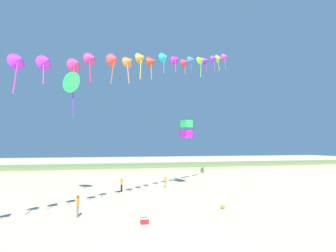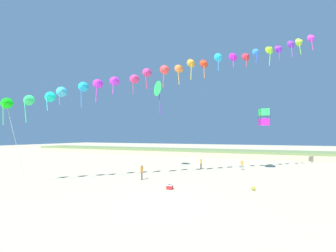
{
  "view_description": "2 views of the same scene",
  "coord_description": "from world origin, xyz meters",
  "px_view_note": "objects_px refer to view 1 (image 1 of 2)",
  "views": [
    {
      "loc": [
        -3.96,
        -13.79,
        5.45
      ],
      "look_at": [
        1.95,
        9.47,
        7.29
      ],
      "focal_mm": 28.0,
      "sensor_mm": 36.0,
      "label": 1
    },
    {
      "loc": [
        7.41,
        -14.95,
        5.07
      ],
      "look_at": [
        -2.55,
        8.26,
        6.19
      ],
      "focal_mm": 24.0,
      "sensor_mm": 36.0,
      "label": 2
    }
  ],
  "objects_px": {
    "person_near_right": "(78,204)",
    "large_kite_low_lead": "(74,83)",
    "beach_ball": "(223,207)",
    "person_near_left": "(166,181)",
    "large_kite_mid_trail": "(187,129)",
    "person_mid_center": "(122,183)",
    "beach_cooler": "(145,221)"
  },
  "relations": [
    {
      "from": "large_kite_low_lead",
      "to": "large_kite_mid_trail",
      "type": "xyz_separation_m",
      "value": [
        14.41,
        5.25,
        -4.34
      ]
    },
    {
      "from": "person_near_left",
      "to": "person_mid_center",
      "type": "xyz_separation_m",
      "value": [
        -5.83,
        -1.49,
        0.06
      ]
    },
    {
      "from": "person_near_left",
      "to": "large_kite_mid_trail",
      "type": "xyz_separation_m",
      "value": [
        3.12,
        0.53,
        6.91
      ]
    },
    {
      "from": "beach_ball",
      "to": "person_near_left",
      "type": "bearing_deg",
      "value": 99.46
    },
    {
      "from": "person_near_left",
      "to": "beach_cooler",
      "type": "distance_m",
      "value": 16.1
    },
    {
      "from": "person_near_left",
      "to": "large_kite_low_lead",
      "type": "xyz_separation_m",
      "value": [
        -11.28,
        -4.72,
        11.25
      ]
    },
    {
      "from": "person_near_left",
      "to": "person_near_right",
      "type": "height_order",
      "value": "person_near_right"
    },
    {
      "from": "large_kite_low_lead",
      "to": "beach_ball",
      "type": "height_order",
      "value": "large_kite_low_lead"
    },
    {
      "from": "person_near_left",
      "to": "beach_cooler",
      "type": "xyz_separation_m",
      "value": [
        -5.23,
        -15.21,
        -0.69
      ]
    },
    {
      "from": "large_kite_low_lead",
      "to": "large_kite_mid_trail",
      "type": "relative_size",
      "value": 2.05
    },
    {
      "from": "beach_cooler",
      "to": "large_kite_low_lead",
      "type": "bearing_deg",
      "value": 119.98
    },
    {
      "from": "person_near_right",
      "to": "large_kite_low_lead",
      "type": "relative_size",
      "value": 0.34
    },
    {
      "from": "person_near_left",
      "to": "large_kite_low_lead",
      "type": "relative_size",
      "value": 0.32
    },
    {
      "from": "person_near_right",
      "to": "large_kite_low_lead",
      "type": "bearing_deg",
      "value": 99.95
    },
    {
      "from": "person_near_right",
      "to": "large_kite_mid_trail",
      "type": "relative_size",
      "value": 0.7
    },
    {
      "from": "large_kite_low_lead",
      "to": "large_kite_mid_trail",
      "type": "height_order",
      "value": "large_kite_low_lead"
    },
    {
      "from": "person_near_right",
      "to": "person_mid_center",
      "type": "distance_m",
      "value": 11.58
    },
    {
      "from": "person_near_right",
      "to": "beach_ball",
      "type": "bearing_deg",
      "value": -1.11
    },
    {
      "from": "person_mid_center",
      "to": "large_kite_mid_trail",
      "type": "distance_m",
      "value": 11.45
    },
    {
      "from": "person_mid_center",
      "to": "large_kite_low_lead",
      "type": "relative_size",
      "value": 0.34
    },
    {
      "from": "large_kite_low_lead",
      "to": "beach_cooler",
      "type": "bearing_deg",
      "value": -60.02
    },
    {
      "from": "person_mid_center",
      "to": "large_kite_mid_trail",
      "type": "xyz_separation_m",
      "value": [
        8.95,
        2.02,
        6.85
      ]
    },
    {
      "from": "person_near_left",
      "to": "beach_cooler",
      "type": "bearing_deg",
      "value": -108.97
    },
    {
      "from": "large_kite_mid_trail",
      "to": "beach_ball",
      "type": "bearing_deg",
      "value": -94.5
    },
    {
      "from": "person_near_left",
      "to": "person_mid_center",
      "type": "distance_m",
      "value": 6.01
    },
    {
      "from": "large_kite_low_lead",
      "to": "person_near_right",
      "type": "bearing_deg",
      "value": -80.05
    },
    {
      "from": "person_near_left",
      "to": "beach_ball",
      "type": "height_order",
      "value": "person_near_left"
    },
    {
      "from": "large_kite_mid_trail",
      "to": "person_near_right",
      "type": "bearing_deg",
      "value": -135.5
    },
    {
      "from": "person_mid_center",
      "to": "beach_ball",
      "type": "height_order",
      "value": "person_mid_center"
    },
    {
      "from": "person_mid_center",
      "to": "beach_ball",
      "type": "bearing_deg",
      "value": -54.4
    },
    {
      "from": "large_kite_low_lead",
      "to": "beach_cooler",
      "type": "relative_size",
      "value": 8.55
    },
    {
      "from": "person_near_right",
      "to": "large_kite_low_lead",
      "type": "height_order",
      "value": "large_kite_low_lead"
    }
  ]
}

